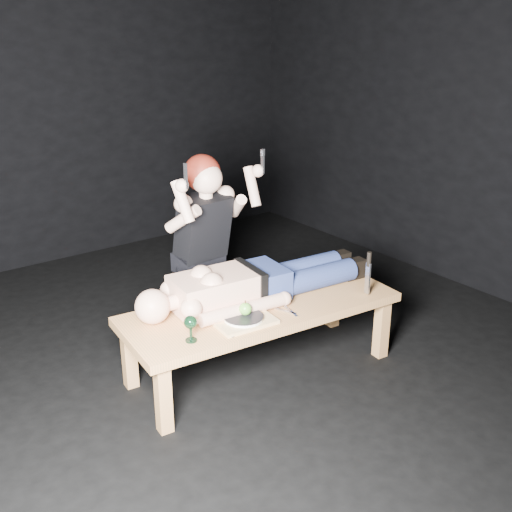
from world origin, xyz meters
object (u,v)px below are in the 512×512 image
Objects in this scene: serving_tray at (244,321)px; goblet at (191,329)px; kneeling_woman at (196,245)px; table at (261,338)px; carving_knife at (368,274)px; lying_man at (258,277)px.

goblet reaches higher than serving_tray.
kneeling_woman reaches higher than goblet.
kneeling_woman is (-0.04, 0.65, 0.43)m from table.
goblet is at bearing 178.30° from carving_knife.
table is 5.90× the size of carving_knife.
serving_tray is 0.86m from carving_knife.
lying_man is 0.67m from goblet.
lying_man is 1.24× the size of kneeling_woman.
carving_knife is (0.61, -0.28, 0.37)m from table.
kneeling_woman is at bearing 77.29° from serving_tray.
carving_knife is (0.66, -0.93, -0.06)m from kneeling_woman.
goblet is 0.52× the size of carving_knife.
goblet is at bearing -178.89° from serving_tray.
goblet is (-0.35, -0.01, 0.06)m from serving_tray.
carving_knife is at bearing -7.53° from goblet.
serving_tray reaches higher than table.
table is 0.65m from goblet.
carving_knife is (0.83, -0.16, 0.13)m from serving_tray.
lying_man reaches higher than table.
carving_knife is at bearing -18.93° from table.
goblet reaches higher than table.
table is at bearing -113.91° from lying_man.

